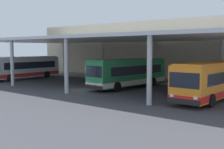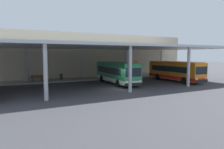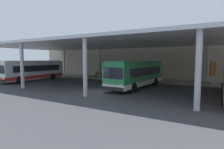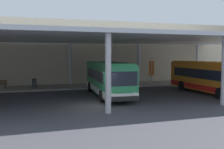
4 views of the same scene
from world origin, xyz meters
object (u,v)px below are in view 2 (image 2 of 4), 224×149
Objects in this scene: bus_second_bay at (116,72)px; bench_waiting at (37,78)px; banner_sign at (136,67)px; bus_middle_bay at (175,71)px; trash_bin at (61,77)px.

bench_waiting is (-10.24, 7.18, -0.99)m from bus_second_bay.
banner_sign is at bearing 39.12° from bus_second_bay.
bench_waiting is (-20.19, 8.98, -0.99)m from bus_middle_bay.
bench_waiting is at bearing 156.02° from bus_middle_bay.
banner_sign is (7.75, 6.30, 0.32)m from bus_second_bay.
bus_middle_bay is 8.40m from banner_sign.
bench_waiting is 18.06m from banner_sign.
banner_sign is at bearing -2.31° from trash_bin.
trash_bin is at bearing 152.17° from bus_middle_bay.
bus_middle_bay is 18.62m from trash_bin.
bus_second_bay is 10.90× the size of trash_bin.
bench_waiting is 3.76m from trash_bin.
bench_waiting is at bearing 175.40° from trash_bin.
bus_middle_bay is at bearing -10.25° from bus_second_bay.
trash_bin is 0.31× the size of banner_sign.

